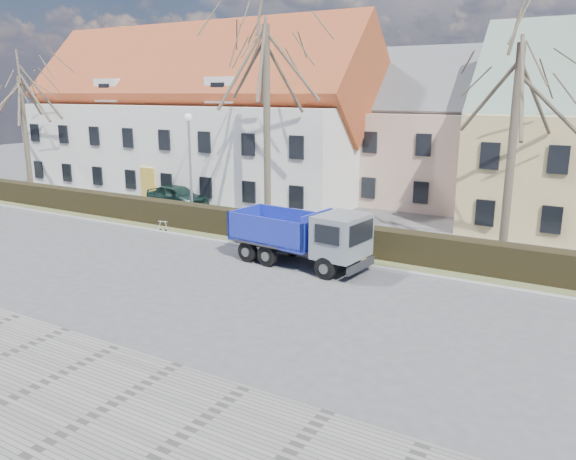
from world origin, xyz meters
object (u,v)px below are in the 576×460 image
Objects in this scene: cart_frame at (159,226)px; parked_car_a at (177,196)px; streetlight at (190,169)px; dump_truck at (295,235)px.

parked_car_a is (-3.50, 5.39, 0.39)m from cart_frame.
parked_car_a is at bearing 123.01° from cart_frame.
parked_car_a is (-3.81, 3.12, -2.30)m from streetlight.
streetlight is 1.42× the size of parked_car_a.
parked_car_a reaches higher than cart_frame.
parked_car_a is at bearing 140.74° from streetlight.
cart_frame is (-8.79, 1.21, -0.91)m from dump_truck.
dump_truck is 1.03× the size of streetlight.
cart_frame is 6.44m from parked_car_a.
cart_frame is at bearing -144.09° from parked_car_a.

